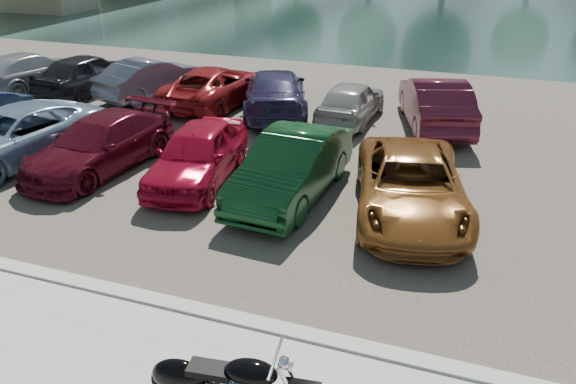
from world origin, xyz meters
The scene contains 16 objects.
kerb centered at (0.00, 2.00, 0.07)m, with size 60.00×0.30×0.14m, color #AEACA4.
parking_lot centered at (0.00, 11.00, 0.02)m, with size 60.00×18.00×0.04m, color #443E37.
river centered at (0.00, 40.00, 0.00)m, with size 120.00×40.00×0.00m, color #182B2A.
motorcycle centered at (0.22, 0.25, 0.56)m, with size 2.33×0.75×1.05m.
car_2 centered at (-8.59, 6.19, 0.74)m, with size 2.33×5.05×1.40m, color #7C99B5.
car_3 centered at (-6.16, 6.54, 0.70)m, with size 1.85×4.55×1.32m, color #530B1A.
car_4 centered at (-3.48, 6.68, 0.73)m, with size 1.63×4.05×1.38m, color #AD0B2A.
car_5 centered at (-1.04, 6.60, 0.77)m, with size 1.55×4.44×1.46m, color #113F1C.
car_6 centered at (1.64, 6.62, 0.72)m, with size 2.24×4.87×1.35m, color brown.
car_7 centered at (-13.32, 12.09, 0.73)m, with size 1.94×4.78×1.39m, color #9A9CA3.
car_8 centered at (-11.02, 12.41, 0.77)m, with size 1.73×4.31×1.47m, color black.
car_9 centered at (-8.52, 12.75, 0.73)m, with size 1.46×4.17×1.38m, color slate.
car_10 centered at (-5.90, 12.58, 0.71)m, with size 2.21×4.79×1.33m, color maroon.
car_11 centered at (-3.62, 12.38, 0.76)m, with size 2.01×4.94×1.43m, color #2D2950.
car_12 centered at (-1.07, 12.44, 0.68)m, with size 1.52×3.79×1.29m, color #A4A39F.
car_13 centered at (1.49, 12.71, 0.81)m, with size 1.62×4.66×1.53m, color #521525.
Camera 1 is at (2.77, -4.46, 5.75)m, focal length 35.00 mm.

